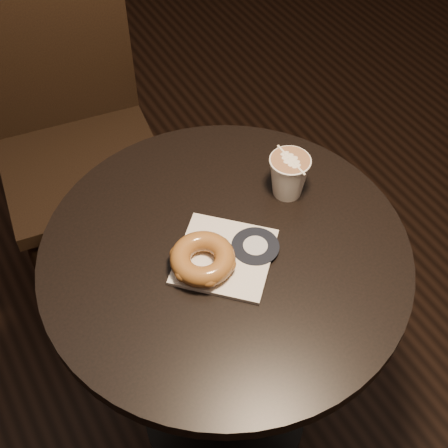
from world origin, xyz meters
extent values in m
plane|color=black|center=(0.00, 0.00, 0.00)|extent=(4.50, 4.50, 0.00)
cylinder|color=black|center=(0.00, 0.00, 0.73)|extent=(0.70, 0.70, 0.03)
cylinder|color=black|center=(0.00, 0.00, 0.37)|extent=(0.07, 0.07, 0.70)
cylinder|color=black|center=(0.00, 0.00, 0.01)|extent=(0.44, 0.44, 0.02)
cube|color=black|center=(-0.08, 0.62, 0.47)|extent=(0.48, 0.48, 0.04)
cube|color=black|center=(-0.06, 0.81, 0.78)|extent=(0.42, 0.11, 0.57)
cylinder|color=black|center=(-0.29, 0.47, 0.24)|extent=(0.04, 0.04, 0.47)
cylinder|color=black|center=(0.07, 0.42, 0.24)|extent=(0.04, 0.04, 0.47)
cylinder|color=black|center=(-0.23, 0.82, 0.24)|extent=(0.04, 0.04, 0.47)
cylinder|color=black|center=(0.12, 0.77, 0.24)|extent=(0.04, 0.04, 0.47)
cube|color=silver|center=(-0.01, -0.02, 0.75)|extent=(0.24, 0.24, 0.01)
torus|color=brown|center=(-0.06, -0.02, 0.78)|extent=(0.12, 0.12, 0.04)
camera|label=1|loc=(-0.36, -0.61, 1.68)|focal=50.00mm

